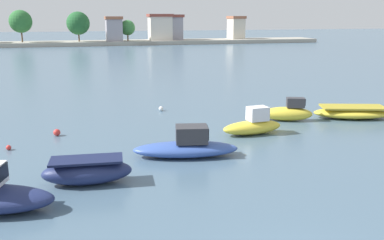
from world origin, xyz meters
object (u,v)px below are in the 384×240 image
object	(u,v)px
moored_boat_4	(288,112)
mooring_buoy_0	(161,109)
mooring_buoy_2	(9,148)
moored_boat_2	(187,146)
moored_boat_5	(353,112)
moored_boat_3	(253,125)
moored_boat_1	(87,171)
mooring_buoy_4	(57,132)

from	to	relation	value
moored_boat_4	mooring_buoy_0	bearing A→B (deg)	165.94
moored_boat_4	mooring_buoy_0	size ratio (longest dim) A/B	10.55
moored_boat_4	mooring_buoy_0	xyz separation A→B (m)	(-8.08, 5.37, -0.41)
moored_boat_4	mooring_buoy_2	distance (m)	18.22
moored_boat_2	moored_boat_5	bearing A→B (deg)	31.68
moored_boat_2	mooring_buoy_2	bearing A→B (deg)	169.56
moored_boat_3	moored_boat_1	bearing A→B (deg)	-156.70
moored_boat_4	mooring_buoy_4	xyz separation A→B (m)	(-15.62, 0.10, -0.37)
moored_boat_5	mooring_buoy_0	distance (m)	14.23
mooring_buoy_0	mooring_buoy_2	world-z (taller)	mooring_buoy_0
mooring_buoy_0	mooring_buoy_4	size ratio (longest dim) A/B	0.83
moored_boat_3	mooring_buoy_2	world-z (taller)	moored_boat_3
moored_boat_4	mooring_buoy_2	xyz separation A→B (m)	(-18.08, -2.20, -0.44)
moored_boat_1	moored_boat_5	xyz separation A→B (m)	(18.84, 7.70, -0.14)
mooring_buoy_4	mooring_buoy_0	bearing A→B (deg)	34.94
mooring_buoy_0	mooring_buoy_4	distance (m)	9.20
moored_boat_2	mooring_buoy_4	world-z (taller)	moored_boat_2
moored_boat_1	moored_boat_4	size ratio (longest dim) A/B	1.07
mooring_buoy_4	moored_boat_3	bearing A→B (deg)	-12.88
mooring_buoy_2	mooring_buoy_4	size ratio (longest dim) A/B	0.67
moored_boat_2	moored_boat_3	size ratio (longest dim) A/B	1.41
moored_boat_1	mooring_buoy_4	bearing A→B (deg)	105.69
moored_boat_2	mooring_buoy_2	xyz separation A→B (m)	(-9.25, 3.58, -0.40)
moored_boat_1	moored_boat_4	world-z (taller)	moored_boat_4
moored_boat_1	mooring_buoy_2	size ratio (longest dim) A/B	14.04
moored_boat_1	mooring_buoy_0	size ratio (longest dim) A/B	11.27
moored_boat_3	mooring_buoy_4	bearing A→B (deg)	161.64
moored_boat_1	moored_boat_5	bearing A→B (deg)	26.79
mooring_buoy_0	mooring_buoy_4	world-z (taller)	mooring_buoy_4
moored_boat_2	moored_boat_3	bearing A→B (deg)	42.63
moored_boat_2	moored_boat_5	distance (m)	14.66
moored_boat_3	mooring_buoy_4	world-z (taller)	moored_boat_3
moored_boat_3	mooring_buoy_2	distance (m)	14.35
mooring_buoy_2	moored_boat_5	bearing A→B (deg)	4.14
mooring_buoy_2	mooring_buoy_0	bearing A→B (deg)	37.11
moored_boat_5	mooring_buoy_4	size ratio (longest dim) A/B	13.94
moored_boat_3	mooring_buoy_2	bearing A→B (deg)	172.86
mooring_buoy_2	moored_boat_3	bearing A→B (deg)	-1.66
moored_boat_3	moored_boat_2	bearing A→B (deg)	-153.57
mooring_buoy_2	mooring_buoy_4	world-z (taller)	mooring_buoy_4
moored_boat_3	mooring_buoy_4	xyz separation A→B (m)	(-11.88, 2.72, -0.36)
moored_boat_1	moored_boat_5	size ratio (longest dim) A/B	0.67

